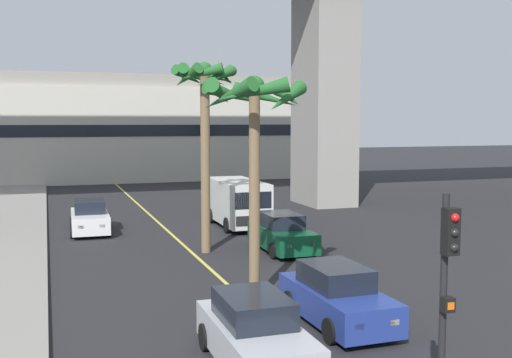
% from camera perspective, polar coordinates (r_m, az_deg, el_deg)
% --- Properties ---
extents(lane_stripe_center, '(0.14, 56.00, 0.01)m').
position_cam_1_polar(lane_stripe_center, '(27.41, -6.75, -5.95)').
color(lane_stripe_center, '#DBCC4C').
rests_on(lane_stripe_center, ground).
extents(pier_building_backdrop, '(38.66, 8.04, 9.43)m').
position_cam_1_polar(pier_building_backdrop, '(57.93, -13.26, 4.51)').
color(pier_building_backdrop, beige).
rests_on(pier_building_backdrop, ground).
extents(car_queue_front, '(1.88, 4.12, 1.56)m').
position_cam_1_polar(car_queue_front, '(16.83, 7.43, -10.70)').
color(car_queue_front, navy).
rests_on(car_queue_front, ground).
extents(car_queue_second, '(1.92, 4.15, 1.56)m').
position_cam_1_polar(car_queue_second, '(30.95, -15.00, -3.45)').
color(car_queue_second, white).
rests_on(car_queue_second, ground).
extents(car_queue_third, '(1.86, 4.11, 1.56)m').
position_cam_1_polar(car_queue_third, '(25.74, 2.38, -5.04)').
color(car_queue_third, '#0C4728').
rests_on(car_queue_third, ground).
extents(car_queue_fourth, '(1.87, 4.12, 1.56)m').
position_cam_1_polar(car_queue_fourth, '(13.99, -0.10, -14.02)').
color(car_queue_fourth, '#B7BABF').
rests_on(car_queue_fourth, ground).
extents(delivery_van, '(2.19, 5.26, 2.36)m').
position_cam_1_polar(delivery_van, '(31.43, -1.70, -2.10)').
color(delivery_van, silver).
rests_on(delivery_van, ground).
extents(traffic_light_median_near, '(0.24, 0.37, 4.20)m').
position_cam_1_polar(traffic_light_median_near, '(10.66, 17.06, -9.26)').
color(traffic_light_median_near, black).
rests_on(traffic_light_median_near, ground).
extents(palm_tree_near_median, '(2.71, 2.71, 7.70)m').
position_cam_1_polar(palm_tree_near_median, '(25.13, -4.70, 7.42)').
color(palm_tree_near_median, brown).
rests_on(palm_tree_near_median, ground).
extents(palm_tree_mid_median, '(3.20, 3.23, 6.67)m').
position_cam_1_polar(palm_tree_mid_median, '(18.19, -0.22, 6.02)').
color(palm_tree_mid_median, brown).
rests_on(palm_tree_mid_median, ground).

